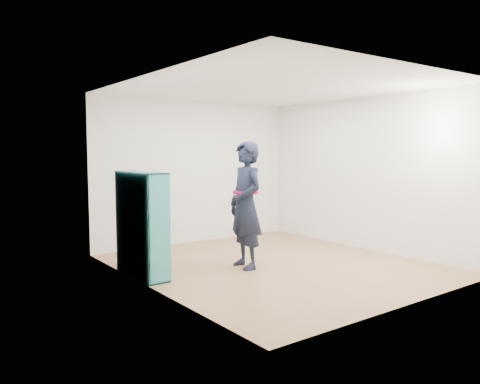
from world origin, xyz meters
TOP-DOWN VIEW (x-y plane):
  - floor at (0.00, 0.00)m, footprint 4.50×4.50m
  - ceiling at (0.00, 0.00)m, footprint 4.50×4.50m
  - wall_left at (-2.00, 0.00)m, footprint 0.02×4.50m
  - wall_right at (2.00, 0.00)m, footprint 0.02×4.50m
  - wall_back at (0.00, 2.25)m, footprint 4.00×0.02m
  - wall_front at (0.00, -2.25)m, footprint 4.00×0.02m
  - bookshelf at (-1.86, 0.61)m, footprint 0.31×1.06m
  - person at (-0.44, 0.14)m, footprint 0.51×0.71m
  - smartphone at (-0.57, 0.22)m, footprint 0.02×0.11m

SIDE VIEW (x-z plane):
  - floor at x=0.00m, z-range 0.00..0.00m
  - bookshelf at x=-1.86m, z-range -0.01..1.40m
  - person at x=-0.44m, z-range 0.00..1.83m
  - smartphone at x=-0.57m, z-range 0.96..1.10m
  - wall_left at x=-2.00m, z-range 0.00..2.60m
  - wall_right at x=2.00m, z-range 0.00..2.60m
  - wall_back at x=0.00m, z-range 0.00..2.60m
  - wall_front at x=0.00m, z-range 0.00..2.60m
  - ceiling at x=0.00m, z-range 2.60..2.60m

